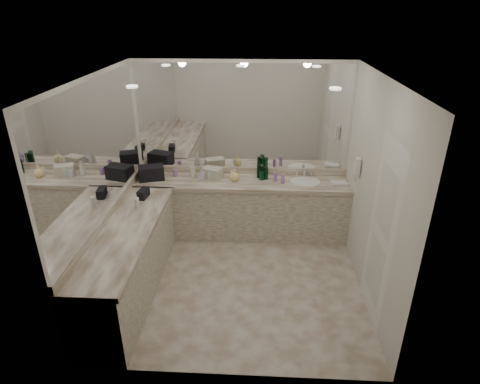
# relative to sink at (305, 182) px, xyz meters

# --- Properties ---
(floor) EXTENTS (3.20, 3.20, 0.00)m
(floor) POSITION_rel_sink_xyz_m (-0.95, -1.20, -0.90)
(floor) COLOR beige
(floor) RESTS_ON ground
(ceiling) EXTENTS (3.20, 3.20, 0.00)m
(ceiling) POSITION_rel_sink_xyz_m (-0.95, -1.20, 1.71)
(ceiling) COLOR white
(ceiling) RESTS_ON floor
(wall_back) EXTENTS (3.20, 0.02, 2.60)m
(wall_back) POSITION_rel_sink_xyz_m (-0.95, 0.30, 0.41)
(wall_back) COLOR silver
(wall_back) RESTS_ON floor
(wall_left) EXTENTS (0.02, 3.00, 2.60)m
(wall_left) POSITION_rel_sink_xyz_m (-2.55, -1.20, 0.41)
(wall_left) COLOR silver
(wall_left) RESTS_ON floor
(wall_right) EXTENTS (0.02, 3.00, 2.60)m
(wall_right) POSITION_rel_sink_xyz_m (0.65, -1.20, 0.41)
(wall_right) COLOR silver
(wall_right) RESTS_ON floor
(vanity_back_base) EXTENTS (3.20, 0.60, 0.84)m
(vanity_back_base) POSITION_rel_sink_xyz_m (-0.95, 0.00, -0.48)
(vanity_back_base) COLOR beige
(vanity_back_base) RESTS_ON floor
(vanity_back_top) EXTENTS (3.20, 0.64, 0.06)m
(vanity_back_top) POSITION_rel_sink_xyz_m (-0.95, -0.01, -0.03)
(vanity_back_top) COLOR beige
(vanity_back_top) RESTS_ON vanity_back_base
(vanity_left_base) EXTENTS (0.60, 2.40, 0.84)m
(vanity_left_base) POSITION_rel_sink_xyz_m (-2.25, -1.50, -0.48)
(vanity_left_base) COLOR beige
(vanity_left_base) RESTS_ON floor
(vanity_left_top) EXTENTS (0.64, 2.42, 0.06)m
(vanity_left_top) POSITION_rel_sink_xyz_m (-2.24, -1.50, -0.03)
(vanity_left_top) COLOR beige
(vanity_left_top) RESTS_ON vanity_left_base
(backsplash_back) EXTENTS (3.20, 0.04, 0.10)m
(backsplash_back) POSITION_rel_sink_xyz_m (-0.95, 0.28, 0.05)
(backsplash_back) COLOR beige
(backsplash_back) RESTS_ON vanity_back_top
(backsplash_left) EXTENTS (0.04, 3.00, 0.10)m
(backsplash_left) POSITION_rel_sink_xyz_m (-2.53, -1.20, 0.05)
(backsplash_left) COLOR beige
(backsplash_left) RESTS_ON vanity_left_top
(mirror_back) EXTENTS (3.12, 0.01, 1.55)m
(mirror_back) POSITION_rel_sink_xyz_m (-0.95, 0.29, 0.88)
(mirror_back) COLOR white
(mirror_back) RESTS_ON wall_back
(mirror_left) EXTENTS (0.01, 2.92, 1.55)m
(mirror_left) POSITION_rel_sink_xyz_m (-2.54, -1.20, 0.88)
(mirror_left) COLOR white
(mirror_left) RESTS_ON wall_left
(sink) EXTENTS (0.44, 0.44, 0.03)m
(sink) POSITION_rel_sink_xyz_m (0.00, 0.00, 0.00)
(sink) COLOR white
(sink) RESTS_ON vanity_back_top
(faucet) EXTENTS (0.24, 0.16, 0.14)m
(faucet) POSITION_rel_sink_xyz_m (0.00, 0.21, 0.07)
(faucet) COLOR silver
(faucet) RESTS_ON vanity_back_top
(wall_phone) EXTENTS (0.06, 0.10, 0.24)m
(wall_phone) POSITION_rel_sink_xyz_m (0.61, -0.50, 0.46)
(wall_phone) COLOR white
(wall_phone) RESTS_ON wall_right
(door) EXTENTS (0.02, 0.82, 2.10)m
(door) POSITION_rel_sink_xyz_m (0.64, -1.70, 0.16)
(door) COLOR white
(door) RESTS_ON wall_right
(black_toiletry_bag) EXTENTS (0.42, 0.33, 0.21)m
(black_toiletry_bag) POSITION_rel_sink_xyz_m (-2.30, -0.02, 0.11)
(black_toiletry_bag) COLOR black
(black_toiletry_bag) RESTS_ON vanity_back_top
(black_bag_spill) EXTENTS (0.13, 0.23, 0.12)m
(black_bag_spill) POSITION_rel_sink_xyz_m (-2.25, -0.65, 0.07)
(black_bag_spill) COLOR black
(black_bag_spill) RESTS_ON vanity_left_top
(cream_cosmetic_case) EXTENTS (0.33, 0.27, 0.16)m
(cream_cosmetic_case) POSITION_rel_sink_xyz_m (-1.40, 0.09, 0.09)
(cream_cosmetic_case) COLOR beige
(cream_cosmetic_case) RESTS_ON vanity_back_top
(hand_towel) EXTENTS (0.23, 0.16, 0.04)m
(hand_towel) POSITION_rel_sink_xyz_m (0.48, -0.08, 0.02)
(hand_towel) COLOR white
(hand_towel) RESTS_ON vanity_back_top
(lotion_left) EXTENTS (0.06, 0.06, 0.14)m
(lotion_left) POSITION_rel_sink_xyz_m (-2.25, -0.95, 0.08)
(lotion_left) COLOR white
(lotion_left) RESTS_ON vanity_left_top
(soap_bottle_a) EXTENTS (0.10, 0.10, 0.23)m
(soap_bottle_a) POSITION_rel_sink_xyz_m (-1.69, 0.07, 0.12)
(soap_bottle_a) COLOR silver
(soap_bottle_a) RESTS_ON vanity_back_top
(soap_bottle_b) EXTENTS (0.08, 0.08, 0.17)m
(soap_bottle_b) POSITION_rel_sink_xyz_m (-1.54, -0.00, 0.09)
(soap_bottle_b) COLOR silver
(soap_bottle_b) RESTS_ON vanity_back_top
(soap_bottle_c) EXTENTS (0.15, 0.15, 0.19)m
(soap_bottle_c) POSITION_rel_sink_xyz_m (-1.05, -0.02, 0.10)
(soap_bottle_c) COLOR #F3DC82
(soap_bottle_c) RESTS_ON vanity_back_top
(green_bottle_0) EXTENTS (0.07, 0.07, 0.20)m
(green_bottle_0) POSITION_rel_sink_xyz_m (-0.66, 0.14, 0.11)
(green_bottle_0) COLOR #0A5027
(green_bottle_0) RESTS_ON vanity_back_top
(green_bottle_1) EXTENTS (0.07, 0.07, 0.22)m
(green_bottle_1) POSITION_rel_sink_xyz_m (-0.65, 0.05, 0.11)
(green_bottle_1) COLOR #0A5027
(green_bottle_1) RESTS_ON vanity_back_top
(green_bottle_2) EXTENTS (0.06, 0.06, 0.18)m
(green_bottle_2) POSITION_rel_sink_xyz_m (-0.62, 0.09, 0.10)
(green_bottle_2) COLOR #0A5027
(green_bottle_2) RESTS_ON vanity_back_top
(green_bottle_3) EXTENTS (0.06, 0.06, 0.21)m
(green_bottle_3) POSITION_rel_sink_xyz_m (-0.69, 0.13, 0.11)
(green_bottle_3) COLOR #0A5027
(green_bottle_3) RESTS_ON vanity_back_top
(green_bottle_4) EXTENTS (0.06, 0.06, 0.18)m
(green_bottle_4) POSITION_rel_sink_xyz_m (-0.58, 0.08, 0.10)
(green_bottle_4) COLOR #0A5027
(green_bottle_4) RESTS_ON vanity_back_top
(amenity_bottle_0) EXTENTS (0.06, 0.06, 0.12)m
(amenity_bottle_0) POSITION_rel_sink_xyz_m (-1.97, 0.11, 0.06)
(amenity_bottle_0) COLOR #9966B2
(amenity_bottle_0) RESTS_ON vanity_back_top
(amenity_bottle_1) EXTENTS (0.06, 0.06, 0.13)m
(amenity_bottle_1) POSITION_rel_sink_xyz_m (-1.43, 0.03, 0.07)
(amenity_bottle_1) COLOR silver
(amenity_bottle_1) RESTS_ON vanity_back_top
(amenity_bottle_2) EXTENTS (0.06, 0.06, 0.13)m
(amenity_bottle_2) POSITION_rel_sink_xyz_m (-0.65, 0.05, 0.07)
(amenity_bottle_2) COLOR white
(amenity_bottle_2) RESTS_ON vanity_back_top
(amenity_bottle_3) EXTENTS (0.05, 0.05, 0.14)m
(amenity_bottle_3) POSITION_rel_sink_xyz_m (-0.34, -0.07, 0.08)
(amenity_bottle_3) COLOR #9966B2
(amenity_bottle_3) RESTS_ON vanity_back_top
(amenity_bottle_4) EXTENTS (0.05, 0.05, 0.14)m
(amenity_bottle_4) POSITION_rel_sink_xyz_m (-0.45, -0.01, 0.07)
(amenity_bottle_4) COLOR #9966B2
(amenity_bottle_4) RESTS_ON vanity_back_top
(amenity_bottle_5) EXTENTS (0.04, 0.04, 0.13)m
(amenity_bottle_5) POSITION_rel_sink_xyz_m (-1.09, 0.03, 0.07)
(amenity_bottle_5) COLOR white
(amenity_bottle_5) RESTS_ON vanity_back_top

